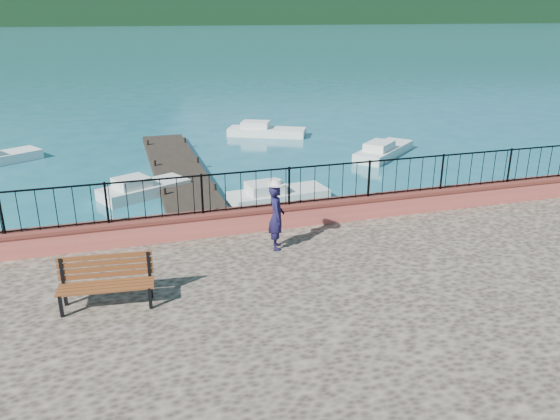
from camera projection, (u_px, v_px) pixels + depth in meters
ground at (358, 341)px, 11.23m from camera, size 2000.00×2000.00×0.00m
parapet at (300, 214)px, 14.04m from camera, size 28.00×0.46×0.58m
railing at (300, 185)px, 13.78m from camera, size 27.00×0.05×0.95m
dock at (182, 181)px, 21.40m from camera, size 2.00×16.00×0.30m
far_forest at (110, 6)px, 277.59m from camera, size 900.00×60.00×18.00m
companion_hill at (325, 18)px, 574.95m from camera, size 448.00×384.00×180.00m
park_bench at (107, 292)px, 10.13m from camera, size 1.77×0.74×0.96m
person at (276, 217)px, 12.47m from camera, size 0.48×0.63×1.54m
hat at (276, 182)px, 12.18m from camera, size 0.44×0.44×0.12m
boat_0 at (144, 185)px, 20.03m from camera, size 3.47×2.57×0.80m
boat_1 at (279, 191)px, 19.31m from camera, size 3.61×1.67×0.80m
boat_2 at (384, 147)px, 25.57m from camera, size 4.06×3.71×0.80m
boat_4 at (267, 129)px, 29.70m from camera, size 4.32×3.01×0.80m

